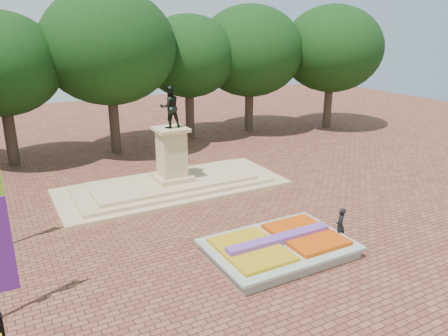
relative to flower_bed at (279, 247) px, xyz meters
name	(u,v)px	position (x,y,z in m)	size (l,w,h in m)	color
ground	(237,241)	(-1.03, 2.00, -0.38)	(90.00, 90.00, 0.00)	brown
flower_bed	(279,247)	(0.00, 0.00, 0.00)	(6.30, 4.30, 0.91)	gray
monument	(172,175)	(-1.03, 10.00, 0.50)	(14.00, 6.00, 6.40)	tan
tree_row_back	(149,66)	(1.31, 20.00, 6.29)	(44.80, 8.80, 10.43)	#3B2B20
pedestrian	(340,225)	(3.20, -0.35, 0.47)	(0.62, 0.41, 1.70)	black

